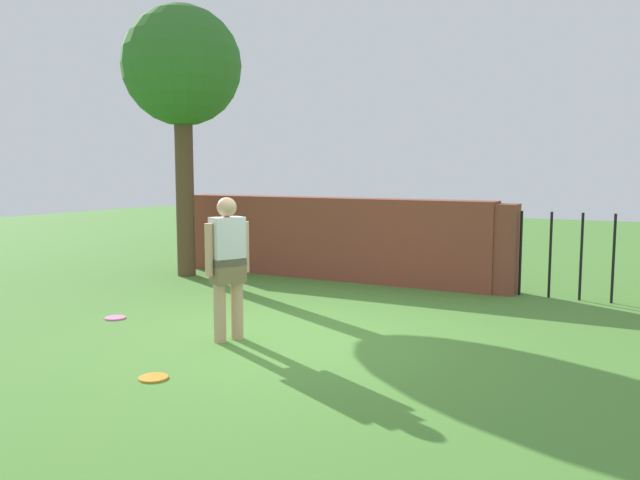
{
  "coord_description": "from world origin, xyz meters",
  "views": [
    {
      "loc": [
        3.61,
        -6.21,
        1.92
      ],
      "look_at": [
        -0.3,
        1.15,
        1.0
      ],
      "focal_mm": 35.67,
      "sensor_mm": 36.0,
      "label": 1
    }
  ],
  "objects": [
    {
      "name": "fence_gate",
      "position": [
        2.87,
        3.77,
        0.7
      ],
      "size": [
        3.14,
        0.44,
        1.4
      ],
      "color": "brown",
      "rests_on": "ground"
    },
    {
      "name": "frisbee_pink",
      "position": [
        -2.54,
        -0.32,
        0.01
      ],
      "size": [
        0.27,
        0.27,
        0.02
      ],
      "primitive_type": "cylinder",
      "color": "pink",
      "rests_on": "ground"
    },
    {
      "name": "frisbee_orange",
      "position": [
        -0.43,
        -1.9,
        0.01
      ],
      "size": [
        0.27,
        0.27,
        0.02
      ],
      "primitive_type": "cylinder",
      "color": "orange",
      "rests_on": "ground"
    },
    {
      "name": "brick_wall",
      "position": [
        -1.5,
        3.77,
        0.72
      ],
      "size": [
        5.84,
        0.5,
        1.43
      ],
      "primitive_type": "cube",
      "color": "brown",
      "rests_on": "ground"
    },
    {
      "name": "tree",
      "position": [
        -3.93,
        2.78,
        3.67
      ],
      "size": [
        2.1,
        2.1,
        4.8
      ],
      "color": "brown",
      "rests_on": "ground"
    },
    {
      "name": "ground_plane",
      "position": [
        0.0,
        0.0,
        0.0
      ],
      "size": [
        40.0,
        40.0,
        0.0
      ],
      "primitive_type": "plane",
      "color": "#4C8433"
    },
    {
      "name": "person",
      "position": [
        -0.61,
        -0.48,
        0.9
      ],
      "size": [
        0.36,
        0.49,
        1.62
      ],
      "rotation": [
        0.0,
        0.0,
        -2.03
      ],
      "color": "tan",
      "rests_on": "ground"
    }
  ]
}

